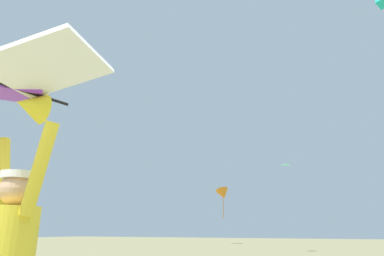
% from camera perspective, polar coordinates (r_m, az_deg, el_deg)
% --- Properties ---
extents(held_stunt_kite, '(1.56, 0.95, 0.38)m').
position_cam_1_polar(held_stunt_kite, '(2.78, -26.73, 6.06)').
color(held_stunt_kite, black).
extents(distant_kite_green_mid_left, '(0.71, 0.70, 0.23)m').
position_cam_1_polar(distant_kite_green_mid_left, '(22.48, 15.72, -6.04)').
color(distant_kite_green_mid_left, green).
extents(distant_kite_orange_high_left, '(2.00, 1.88, 3.13)m').
position_cam_1_polar(distant_kite_orange_high_left, '(35.20, 5.33, -11.21)').
color(distant_kite_orange_high_left, orange).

